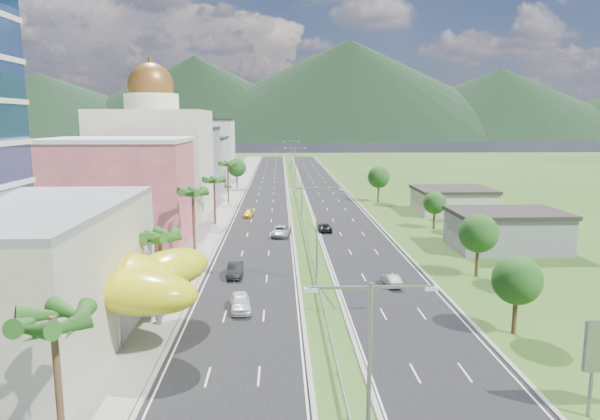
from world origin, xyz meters
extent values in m
plane|color=#2D5119|center=(0.00, 0.00, 0.00)|extent=(500.00, 500.00, 0.00)
cube|color=black|center=(-7.50, 90.00, 0.02)|extent=(11.00, 260.00, 0.04)
cube|color=black|center=(7.50, 90.00, 0.02)|extent=(11.00, 260.00, 0.04)
cube|color=gray|center=(-17.00, 90.00, 0.06)|extent=(7.00, 260.00, 0.12)
cube|color=gray|center=(0.00, 72.00, 0.62)|extent=(0.08, 216.00, 0.28)
cube|color=gray|center=(0.00, 174.00, 0.35)|extent=(0.10, 0.12, 0.70)
cylinder|color=gray|center=(0.00, -25.00, 5.50)|extent=(0.20, 0.20, 11.00)
cube|color=gray|center=(-1.44, -25.00, 10.80)|extent=(2.88, 0.12, 0.12)
cube|color=gray|center=(1.44, -25.00, 10.80)|extent=(2.88, 0.12, 0.12)
cube|color=silver|center=(-2.72, -25.00, 10.70)|extent=(0.60, 0.25, 0.18)
cube|color=silver|center=(2.72, -25.00, 10.70)|extent=(0.60, 0.25, 0.18)
cylinder|color=gray|center=(0.00, 10.00, 5.50)|extent=(0.20, 0.20, 11.00)
cube|color=gray|center=(-1.44, 10.00, 10.80)|extent=(2.88, 0.12, 0.12)
cube|color=gray|center=(1.44, 10.00, 10.80)|extent=(2.88, 0.12, 0.12)
cube|color=silver|center=(-2.72, 10.00, 10.70)|extent=(0.60, 0.25, 0.18)
cube|color=silver|center=(2.72, 10.00, 10.70)|extent=(0.60, 0.25, 0.18)
cylinder|color=gray|center=(0.00, 50.00, 5.50)|extent=(0.20, 0.20, 11.00)
cube|color=gray|center=(-1.44, 50.00, 10.80)|extent=(2.88, 0.12, 0.12)
cube|color=gray|center=(1.44, 50.00, 10.80)|extent=(2.88, 0.12, 0.12)
cube|color=silver|center=(-2.72, 50.00, 10.70)|extent=(0.60, 0.25, 0.18)
cube|color=silver|center=(2.72, 50.00, 10.70)|extent=(0.60, 0.25, 0.18)
cylinder|color=gray|center=(0.00, 95.00, 5.50)|extent=(0.20, 0.20, 11.00)
cube|color=gray|center=(-1.44, 95.00, 10.80)|extent=(2.88, 0.12, 0.12)
cube|color=gray|center=(1.44, 95.00, 10.80)|extent=(2.88, 0.12, 0.12)
cube|color=silver|center=(-2.72, 95.00, 10.70)|extent=(0.60, 0.25, 0.18)
cube|color=silver|center=(2.72, 95.00, 10.70)|extent=(0.60, 0.25, 0.18)
cylinder|color=gray|center=(0.00, 140.00, 5.50)|extent=(0.20, 0.20, 11.00)
cube|color=gray|center=(-1.44, 140.00, 10.80)|extent=(2.88, 0.12, 0.12)
cube|color=gray|center=(1.44, 140.00, 10.80)|extent=(2.88, 0.12, 0.12)
cube|color=silver|center=(-2.72, 140.00, 10.70)|extent=(0.60, 0.25, 0.18)
cube|color=silver|center=(2.72, 140.00, 10.70)|extent=(0.60, 0.25, 0.18)
cylinder|color=gray|center=(-24.00, -2.00, 2.00)|extent=(0.50, 0.50, 4.00)
cylinder|color=gray|center=(-17.00, -7.00, 2.00)|extent=(0.50, 0.50, 4.00)
cylinder|color=gray|center=(-21.00, -10.00, 2.00)|extent=(0.50, 0.50, 4.00)
cylinder|color=gray|center=(-15.00, -2.00, 2.00)|extent=(0.50, 0.50, 4.00)
cube|color=#B34958|center=(-28.00, 32.00, 7.50)|extent=(20.00, 15.00, 15.00)
cube|color=beige|center=(-28.00, 55.00, 10.00)|extent=(20.00, 20.00, 20.00)
cylinder|color=beige|center=(-28.00, 55.00, 21.50)|extent=(10.00, 10.00, 3.00)
sphere|color=brown|center=(-28.00, 55.00, 24.50)|extent=(8.40, 8.40, 8.40)
cube|color=gray|center=(-27.00, 80.00, 8.00)|extent=(16.00, 15.00, 16.00)
cube|color=#BCB29B|center=(-27.00, 102.00, 6.50)|extent=(16.00, 15.00, 13.00)
cube|color=silver|center=(-27.00, 125.00, 9.00)|extent=(16.00, 15.00, 18.00)
cylinder|color=gray|center=(15.00, -18.00, 1.60)|extent=(0.24, 0.24, 3.20)
cube|color=gray|center=(28.00, 25.00, 2.50)|extent=(15.00, 10.00, 5.00)
cube|color=#BCB29B|center=(30.00, 55.00, 2.20)|extent=(14.00, 12.00, 4.40)
cylinder|color=#47301C|center=(-15.50, -22.00, 4.25)|extent=(0.36, 0.36, 8.50)
cylinder|color=#47301C|center=(-15.50, 2.00, 3.75)|extent=(0.36, 0.36, 7.50)
cylinder|color=#47301C|center=(-15.50, 22.00, 4.50)|extent=(0.36, 0.36, 9.00)
cylinder|color=#47301C|center=(-15.50, 45.00, 4.00)|extent=(0.36, 0.36, 8.00)
cylinder|color=#47301C|center=(-15.50, 70.00, 4.40)|extent=(0.36, 0.36, 8.80)
cylinder|color=#47301C|center=(-15.50, 95.00, 2.45)|extent=(0.40, 0.40, 4.90)
sphere|color=#25561A|center=(-15.50, 95.00, 5.60)|extent=(4.90, 4.90, 4.90)
cylinder|color=#47301C|center=(16.00, -5.00, 2.10)|extent=(0.40, 0.40, 4.20)
sphere|color=#25561A|center=(16.00, -5.00, 4.80)|extent=(4.20, 4.20, 4.20)
cylinder|color=#47301C|center=(19.00, 12.00, 2.27)|extent=(0.40, 0.40, 4.55)
sphere|color=#25561A|center=(19.00, 12.00, 5.20)|extent=(4.55, 4.55, 4.55)
cylinder|color=#47301C|center=(22.00, 40.00, 1.92)|extent=(0.40, 0.40, 3.85)
sphere|color=#25561A|center=(22.00, 40.00, 4.40)|extent=(3.85, 3.85, 3.85)
cylinder|color=#47301C|center=(18.00, 70.00, 2.45)|extent=(0.40, 0.40, 4.90)
sphere|color=#25561A|center=(18.00, 70.00, 5.60)|extent=(4.90, 4.90, 4.90)
imported|color=white|center=(-7.95, 1.54, 0.84)|extent=(2.41, 4.90, 1.61)
imported|color=black|center=(-9.41, 12.94, 0.83)|extent=(1.69, 4.81, 1.58)
imported|color=#9D9FA4|center=(-3.95, 34.90, 0.83)|extent=(3.42, 6.02, 1.59)
imported|color=gold|center=(-10.06, 52.14, 0.66)|extent=(2.11, 4.39, 1.23)
imported|color=#AEB1B6|center=(8.22, 8.70, 0.69)|extent=(1.73, 4.03, 1.29)
imported|color=black|center=(3.20, 38.42, 0.69)|extent=(2.45, 4.81, 1.30)
camera|label=1|loc=(-4.08, -47.92, 18.21)|focal=32.00mm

